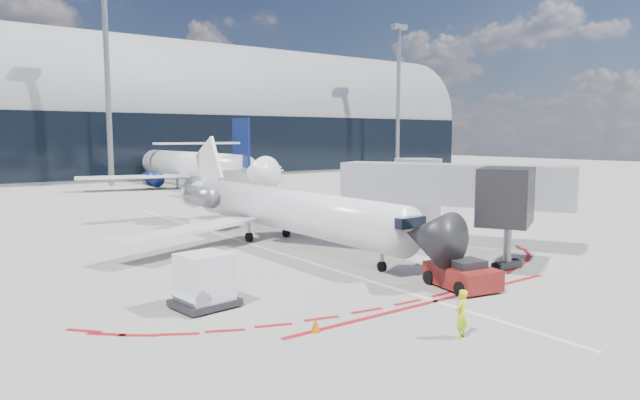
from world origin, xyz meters
TOP-DOWN VIEW (x-y plane):
  - ground at (0.00, 0.00)m, footprint 260.00×260.00m
  - apron_centerline at (0.00, 2.00)m, footprint 0.25×40.00m
  - apron_stop_bar at (0.00, -11.50)m, footprint 14.00×0.25m
  - terminal_building at (0.00, 64.97)m, footprint 150.00×24.15m
  - jet_bridge at (9.79, -3.01)m, footprint 10.03×15.20m
  - light_mast_centre at (5.00, 48.00)m, footprint 0.70×0.70m
  - light_mast_east at (55.00, 48.00)m, footprint 0.70×0.70m
  - regional_jet at (1.60, 2.48)m, footprint 20.44×25.20m
  - pushback_tug at (2.39, -10.80)m, footprint 2.52×4.89m
  - ramp_worker at (-2.35, -14.71)m, footprint 0.66×0.53m
  - uld_container at (-7.51, -6.99)m, footprint 2.39×2.11m
  - safety_cone_left at (-5.76, -11.59)m, footprint 0.34×0.34m
  - safety_cone_right at (3.21, -11.17)m, footprint 0.36×0.36m
  - bg_airliner_2 at (12.46, 40.66)m, footprint 31.68×33.54m

SIDE VIEW (x-z plane):
  - ground at x=0.00m, z-range 0.00..0.00m
  - apron_centerline at x=0.00m, z-range 0.00..0.01m
  - apron_stop_bar at x=0.00m, z-range 0.00..0.01m
  - safety_cone_left at x=-5.76m, z-range 0.00..0.47m
  - safety_cone_right at x=3.21m, z-range 0.00..0.50m
  - pushback_tug at x=2.39m, z-range -0.07..1.17m
  - ramp_worker at x=-2.35m, z-range 0.00..1.56m
  - uld_container at x=-7.51m, z-range -0.01..2.03m
  - regional_jet at x=1.60m, z-range -1.05..5.26m
  - jet_bridge at x=9.79m, z-range 0.56..5.46m
  - bg_airliner_2 at x=12.46m, z-range 0.00..10.25m
  - terminal_building at x=0.00m, z-range -3.48..20.52m
  - light_mast_centre at x=5.00m, z-range 0.00..25.00m
  - light_mast_east at x=55.00m, z-range 0.00..25.00m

